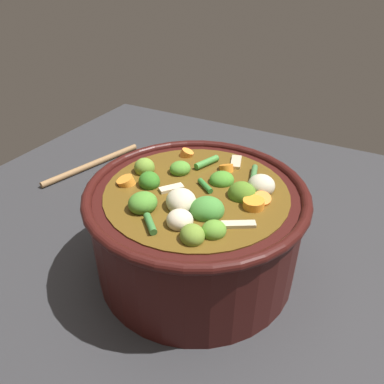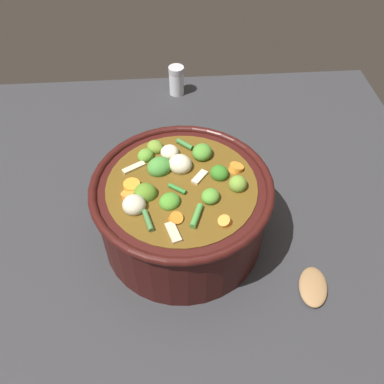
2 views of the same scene
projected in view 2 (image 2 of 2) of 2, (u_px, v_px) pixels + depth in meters
ground_plane at (183, 235)px, 0.77m from camera, size 1.10×1.10×0.00m
cooking_pot at (182, 209)px, 0.72m from camera, size 0.31×0.31×0.16m
wooden_spoon at (352, 293)px, 0.68m from camera, size 0.25×0.21×0.01m
salt_shaker at (177, 80)px, 1.06m from camera, size 0.04×0.04×0.08m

